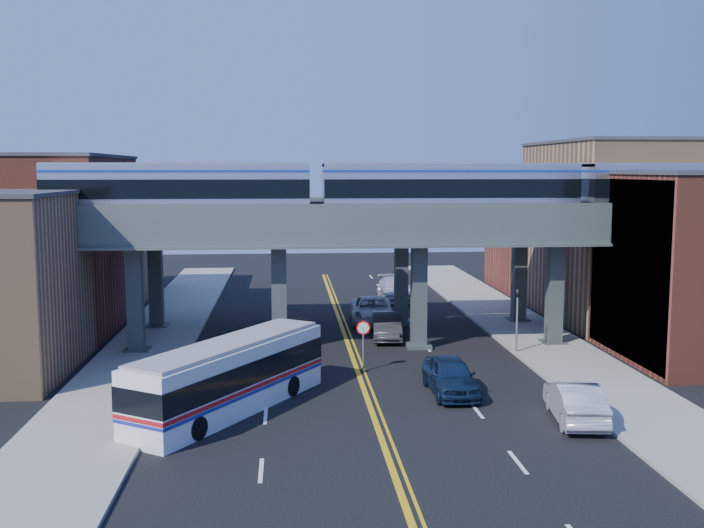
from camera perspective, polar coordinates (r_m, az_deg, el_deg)
The scene contains 20 objects.
ground at distance 37.57m, azimuth 0.81°, elevation -8.95°, with size 120.00×120.00×0.00m, color black.
sidewalk_west at distance 47.75m, azimuth -14.34°, elevation -5.63°, with size 5.00×70.00×0.16m, color gray.
sidewalk_east at distance 49.43m, azimuth 13.09°, elevation -5.17°, with size 5.00×70.00×0.16m, color gray.
building_west_b at distance 54.29m, azimuth -20.77°, elevation 1.42°, with size 8.00×14.00×11.00m, color brown.
building_west_c at distance 66.96m, azimuth -17.68°, elevation 1.21°, with size 8.00×10.00×8.00m, color #97724E.
building_east_a at distance 45.95m, azimuth 23.92°, elevation -0.27°, with size 8.00×10.00×10.00m, color brown.
building_east_b at distance 56.61m, azimuth 18.15°, elevation 2.24°, with size 8.00×14.00×12.00m, color #97724E.
building_east_c at distance 68.85m, azimuth 13.91°, elevation 1.90°, with size 8.00×10.00×9.00m, color brown.
mural_panel at distance 44.22m, azimuth 19.41°, elevation -0.66°, with size 0.10×9.50×9.50m, color teal.
elevated_viaduct_near at distance 44.28m, azimuth -0.18°, elevation 1.99°, with size 52.00×3.60×7.40m.
elevated_viaduct_far at distance 51.23m, azimuth -0.81°, elevation 2.66°, with size 52.00×3.60×7.40m.
transit_train at distance 44.94m, azimuth 7.09°, elevation 5.44°, with size 44.58×2.79×3.25m.
stop_sign at distance 40.07m, azimuth 0.83°, elevation -5.35°, with size 0.76×0.09×2.63m.
traffic_signal at distance 44.58m, azimuth 11.92°, elevation -3.54°, with size 0.15×0.18×4.10m.
transit_bus at distance 34.09m, azimuth -8.87°, elevation -8.13°, with size 8.14×10.66×2.86m.
car_lane_a at distance 36.61m, azimuth 7.17°, elevation -8.07°, with size 1.99×4.96×1.69m, color #10203C.
car_lane_b at distance 47.85m, azimuth 2.54°, elevation -4.52°, with size 1.68×4.81×1.58m, color #323335.
car_lane_c at distance 52.77m, azimuth 1.47°, elevation -3.38°, with size 2.82×6.12×1.70m, color #B9B9BB.
car_lane_d at distance 61.93m, azimuth 3.19°, elevation -1.83°, with size 2.46×6.04×1.75m, color silver.
car_parked_curb at distance 33.79m, azimuth 15.92°, elevation -9.60°, with size 1.73×4.97×1.64m, color #B8B9BD.
Camera 1 is at (-3.55, -35.97, 10.27)m, focal length 40.00 mm.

